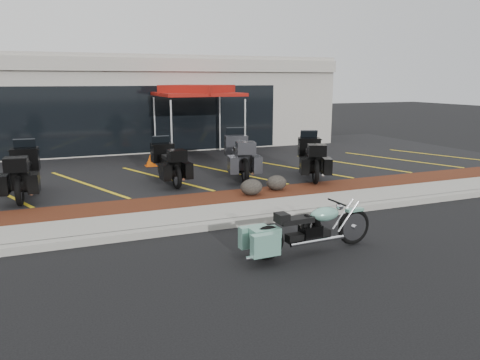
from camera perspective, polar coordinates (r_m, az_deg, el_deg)
name	(u,v)px	position (r m, az deg, el deg)	size (l,w,h in m)	color
ground	(231,242)	(8.99, -1.14, -7.56)	(90.00, 90.00, 0.00)	black
curb	(215,225)	(9.77, -3.04, -5.49)	(24.00, 0.25, 0.15)	gray
sidewalk	(205,216)	(10.40, -4.30, -4.40)	(24.00, 1.20, 0.15)	gray
mulch_bed	(190,203)	(11.51, -6.14, -2.79)	(24.00, 1.20, 0.16)	#3B150D
upper_lot	(147,166)	(16.65, -11.30, 1.68)	(26.00, 9.60, 0.15)	black
dealership_building	(119,102)	(22.60, -14.58, 9.15)	(18.00, 8.16, 4.00)	gray
boulder_mid	(251,187)	(11.85, 1.40, -0.87)	(0.58, 0.48, 0.41)	black
boulder_right	(276,183)	(12.43, 4.46, -0.33)	(0.55, 0.46, 0.39)	black
hero_cruiser	(354,222)	(8.95, 13.71, -4.94)	(2.57, 0.65, 0.90)	#6BA793
touring_black_front	(26,164)	(13.57, -24.59, 1.73)	(2.36, 0.90, 1.37)	black
touring_black_mid	(161,157)	(14.06, -9.56, 2.79)	(2.19, 0.84, 1.27)	black
touring_grey	(235,150)	(14.83, -0.59, 3.73)	(2.45, 0.93, 1.42)	#2B2C30
touring_black_rear	(308,152)	(14.84, 8.34, 3.46)	(2.31, 0.88, 1.34)	black
traffic_cone	(151,160)	(16.16, -10.83, 2.45)	(0.36, 0.36, 0.44)	#FF5E08
popup_canopy	(197,92)	(17.60, -5.22, 10.66)	(3.46, 3.46, 2.69)	silver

